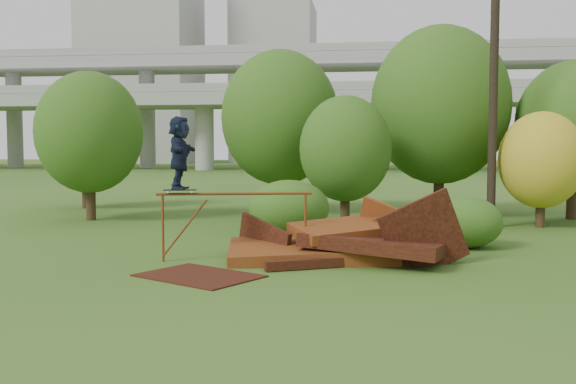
# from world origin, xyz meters

# --- Properties ---
(ground) EXTENTS (240.00, 240.00, 0.00)m
(ground) POSITION_xyz_m (0.00, 0.00, 0.00)
(ground) COLOR #2D5116
(ground) RESTS_ON ground
(scrap_pile) EXTENTS (5.79, 3.39, 2.18)m
(scrap_pile) POSITION_xyz_m (0.40, 2.07, 0.35)
(scrap_pile) COLOR #50250E
(scrap_pile) RESTS_ON ground
(grind_rail) EXTENTS (3.55, 0.87, 1.60)m
(grind_rail) POSITION_xyz_m (-2.01, 1.68, 1.23)
(grind_rail) COLOR brown
(grind_rail) RESTS_ON ground
(skateboard) EXTENTS (0.78, 0.37, 0.08)m
(skateboard) POSITION_xyz_m (-3.25, 1.40, 1.66)
(skateboard) COLOR black
(skateboard) RESTS_ON grind_rail
(skater) EXTENTS (0.65, 1.61, 1.69)m
(skater) POSITION_xyz_m (-3.25, 1.40, 2.53)
(skater) COLOR #161E35
(skater) RESTS_ON skateboard
(flat_plate) EXTENTS (2.87, 2.62, 0.03)m
(flat_plate) POSITION_xyz_m (-2.36, -0.27, 0.01)
(flat_plate) COLOR #38150C
(flat_plate) RESTS_ON ground
(tree_0) EXTENTS (3.83, 3.83, 5.40)m
(tree_0) POSITION_xyz_m (-8.97, 9.20, 3.19)
(tree_0) COLOR black
(tree_0) RESTS_ON ground
(tree_1) EXTENTS (4.71, 4.71, 6.55)m
(tree_1) POSITION_xyz_m (-2.48, 12.65, 3.84)
(tree_1) COLOR black
(tree_1) RESTS_ON ground
(tree_2) EXTENTS (3.13, 3.13, 4.40)m
(tree_2) POSITION_xyz_m (0.29, 8.83, 2.60)
(tree_2) COLOR black
(tree_2) RESTS_ON ground
(tree_3) EXTENTS (5.24, 5.24, 7.27)m
(tree_3) POSITION_xyz_m (3.75, 12.12, 4.25)
(tree_3) COLOR black
(tree_3) RESTS_ON ground
(tree_4) EXTENTS (2.78, 2.78, 3.84)m
(tree_4) POSITION_xyz_m (6.73, 9.07, 2.23)
(tree_4) COLOR black
(tree_4) RESTS_ON ground
(tree_5) EXTENTS (4.15, 4.15, 5.84)m
(tree_5) POSITION_xyz_m (8.51, 11.70, 3.44)
(tree_5) COLOR black
(tree_5) RESTS_ON ground
(tree_6) EXTENTS (3.45, 3.45, 4.81)m
(tree_6) POSITION_xyz_m (-11.19, 13.62, 2.83)
(tree_6) COLOR black
(tree_6) RESTS_ON ground
(shrub_left) EXTENTS (2.43, 2.24, 1.68)m
(shrub_left) POSITION_xyz_m (-1.29, 6.08, 0.84)
(shrub_left) COLOR #214211
(shrub_left) RESTS_ON ground
(shrub_right) EXTENTS (1.93, 1.77, 1.36)m
(shrub_right) POSITION_xyz_m (3.63, 4.30, 0.68)
(shrub_right) COLOR #214211
(shrub_right) RESTS_ON ground
(utility_pole) EXTENTS (1.40, 0.28, 11.03)m
(utility_pole) POSITION_xyz_m (5.08, 8.72, 5.59)
(utility_pole) COLOR black
(utility_pole) RESTS_ON ground
(freeway_overpass) EXTENTS (160.00, 15.00, 13.70)m
(freeway_overpass) POSITION_xyz_m (0.00, 62.92, 10.32)
(freeway_overpass) COLOR gray
(freeway_overpass) RESTS_ON ground
(building_left) EXTENTS (18.00, 16.00, 35.00)m
(building_left) POSITION_xyz_m (-38.00, 95.00, 17.50)
(building_left) COLOR #9E9E99
(building_left) RESTS_ON ground
(building_right) EXTENTS (14.00, 14.00, 28.00)m
(building_right) POSITION_xyz_m (-16.00, 102.00, 14.00)
(building_right) COLOR #9E9E99
(building_right) RESTS_ON ground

